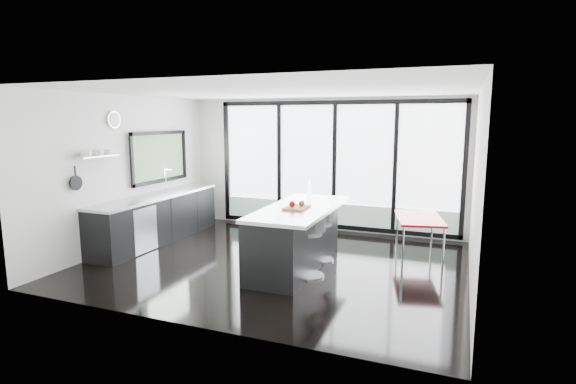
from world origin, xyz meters
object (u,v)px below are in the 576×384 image
at_px(island, 295,236).
at_px(bar_stool_far, 321,241).
at_px(bar_stool_near, 310,254).
at_px(red_table, 418,236).

distance_m(island, bar_stool_far, 0.58).
bearing_deg(island, bar_stool_near, -44.06).
relative_size(island, bar_stool_near, 3.49).
distance_m(island, bar_stool_near, 0.54).
distance_m(bar_stool_near, red_table, 2.22).
height_order(bar_stool_near, red_table, bar_stool_near).
bearing_deg(red_table, bar_stool_far, -149.05).
height_order(island, bar_stool_far, island).
bearing_deg(bar_stool_far, bar_stool_near, -79.20).
bearing_deg(island, red_table, 37.04).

